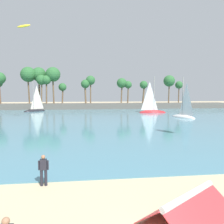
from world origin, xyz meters
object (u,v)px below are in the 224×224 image
(sailboat_toward_headland, at_px, (184,114))
(sailboat_far_left, at_px, (152,109))
(folded_kite, at_px, (189,203))
(sailboat_mid_bay, at_px, (35,108))
(kite_aloft_high_over_bay, at_px, (24,26))
(person_at_waterline, at_px, (44,169))

(sailboat_toward_headland, relative_size, sailboat_far_left, 0.90)
(folded_kite, height_order, sailboat_mid_bay, sailboat_mid_bay)
(sailboat_mid_bay, distance_m, kite_aloft_high_over_bay, 27.84)
(folded_kite, relative_size, person_at_waterline, 2.60)
(folded_kite, height_order, sailboat_far_left, sailboat_far_left)
(sailboat_far_left, height_order, kite_aloft_high_over_bay, kite_aloft_high_over_bay)
(person_at_waterline, xyz_separation_m, sailboat_far_left, (19.23, 43.14, 0.05))
(person_at_waterline, distance_m, sailboat_far_left, 47.23)
(sailboat_far_left, bearing_deg, kite_aloft_high_over_bay, -151.32)
(folded_kite, distance_m, sailboat_far_left, 49.00)
(sailboat_mid_bay, bearing_deg, folded_kite, -72.68)
(folded_kite, xyz_separation_m, kite_aloft_high_over_bay, (-13.91, 32.41, 15.49))
(person_at_waterline, height_order, sailboat_mid_bay, sailboat_mid_bay)
(sailboat_toward_headland, relative_size, kite_aloft_high_over_bay, 3.17)
(folded_kite, xyz_separation_m, sailboat_mid_bay, (-17.27, 55.39, 0.14))
(person_at_waterline, height_order, sailboat_far_left, sailboat_far_left)
(person_at_waterline, bearing_deg, sailboat_far_left, 65.97)
(person_at_waterline, distance_m, sailboat_toward_headland, 37.91)
(person_at_waterline, relative_size, sailboat_far_left, 0.17)
(sailboat_mid_bay, relative_size, sailboat_toward_headland, 1.01)
(sailboat_far_left, bearing_deg, folded_kite, -105.54)
(sailboat_mid_bay, bearing_deg, sailboat_toward_headland, -31.67)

